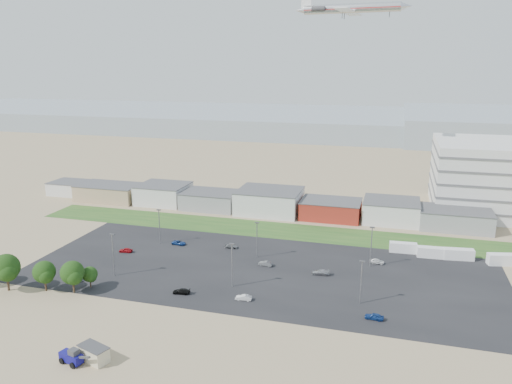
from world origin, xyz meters
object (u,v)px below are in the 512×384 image
(parked_car_2, at_px, (374,316))
(parked_car_9, at_px, (179,243))
(portable_shed, at_px, (94,354))
(box_trailer_a, at_px, (403,248))
(parked_car_13, at_px, (244,298))
(parked_car_5, at_px, (126,250))
(airliner, at_px, (352,8))
(parked_car_10, at_px, (76,277))
(parked_car_7, at_px, (265,263))
(telehandler, at_px, (71,356))
(parked_car_8, at_px, (377,261))
(parked_car_3, at_px, (181,291))
(parked_car_12, at_px, (320,272))
(parked_car_6, at_px, (231,246))

(parked_car_2, relative_size, parked_car_9, 0.93)
(portable_shed, relative_size, box_trailer_a, 0.77)
(portable_shed, height_order, parked_car_2, portable_shed)
(parked_car_13, bearing_deg, box_trailer_a, 134.88)
(parked_car_5, bearing_deg, airliner, 134.54)
(parked_car_9, relative_size, parked_car_10, 0.96)
(parked_car_9, bearing_deg, portable_shed, -165.23)
(box_trailer_a, xyz_separation_m, parked_car_7, (-34.68, -20.06, -0.77))
(portable_shed, xyz_separation_m, telehandler, (-3.43, -1.77, 0.04))
(parked_car_8, relative_size, parked_car_9, 0.92)
(box_trailer_a, xyz_separation_m, parked_car_3, (-49.04, -41.32, -0.81))
(parked_car_9, height_order, parked_car_12, parked_car_12)
(airliner, relative_size, parked_car_10, 9.33)
(parked_car_8, bearing_deg, parked_car_9, 97.15)
(airliner, bearing_deg, parked_car_8, -69.62)
(parked_car_2, distance_m, parked_car_5, 72.02)
(parked_car_9, bearing_deg, parked_car_13, -130.16)
(airliner, distance_m, parked_car_3, 114.33)
(parked_car_2, bearing_deg, parked_car_10, -84.53)
(portable_shed, height_order, parked_car_9, portable_shed)
(parked_car_7, bearing_deg, telehandler, -14.51)
(parked_car_5, bearing_deg, box_trailer_a, 99.02)
(airliner, relative_size, parked_car_7, 10.69)
(telehandler, relative_size, airliner, 0.18)
(telehandler, xyz_separation_m, parked_car_8, (49.61, 61.69, -0.83))
(parked_car_12, bearing_deg, parked_car_8, 126.95)
(portable_shed, relative_size, parked_car_9, 1.37)
(parked_car_2, xyz_separation_m, parked_car_5, (-69.21, 19.91, -0.02))
(telehandler, xyz_separation_m, parked_car_12, (36.28, 50.33, -0.84))
(box_trailer_a, height_order, parked_car_8, box_trailer_a)
(telehandler, height_order, parked_car_3, telehandler)
(airliner, xyz_separation_m, parked_car_13, (-12.51, -85.80, -69.40))
(parked_car_3, height_order, parked_car_7, parked_car_7)
(parked_car_2, relative_size, parked_car_6, 1.03)
(airliner, xyz_separation_m, parked_car_12, (1.88, -67.16, -69.35))
(telehandler, bearing_deg, parked_car_9, 110.72)
(parked_car_8, bearing_deg, parked_car_7, 114.77)
(portable_shed, distance_m, parked_car_9, 59.58)
(parked_car_2, distance_m, parked_car_9, 64.65)
(parked_car_7, height_order, parked_car_12, parked_car_12)
(parked_car_2, height_order, parked_car_10, parked_car_2)
(parked_car_9, bearing_deg, box_trailer_a, -74.76)
(parked_car_3, xyz_separation_m, parked_car_8, (42.42, 30.87, 0.06))
(parked_car_7, bearing_deg, parked_car_8, 116.86)
(parked_car_6, relative_size, parked_car_10, 0.87)
(box_trailer_a, distance_m, parked_car_2, 41.78)
(parked_car_9, bearing_deg, parked_car_10, 159.76)
(parked_car_3, xyz_separation_m, parked_car_13, (14.71, 0.87, 0.01))
(telehandler, relative_size, parked_car_6, 1.89)
(telehandler, height_order, parked_car_8, telehandler)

